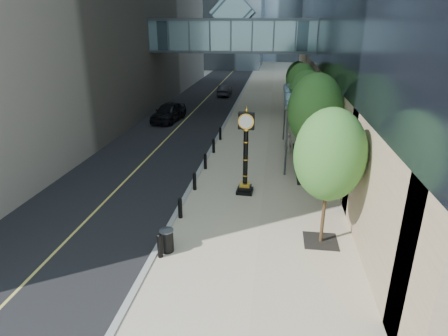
{
  "coord_description": "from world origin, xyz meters",
  "views": [
    {
      "loc": [
        1.44,
        -10.91,
        8.53
      ],
      "look_at": [
        -0.82,
        5.47,
        2.17
      ],
      "focal_mm": 30.0,
      "sensor_mm": 36.0,
      "label": 1
    }
  ],
  "objects_px": {
    "street_clock": "(246,158)",
    "trash_bin": "(167,241)",
    "car_far": "(225,90)",
    "pedestrian": "(288,143)",
    "car_near": "(169,112)"
  },
  "relations": [
    {
      "from": "street_clock",
      "to": "trash_bin",
      "type": "height_order",
      "value": "street_clock"
    },
    {
      "from": "trash_bin",
      "to": "car_far",
      "type": "relative_size",
      "value": 0.22
    },
    {
      "from": "pedestrian",
      "to": "car_far",
      "type": "distance_m",
      "value": 23.55
    },
    {
      "from": "street_clock",
      "to": "pedestrian",
      "type": "height_order",
      "value": "street_clock"
    },
    {
      "from": "street_clock",
      "to": "car_far",
      "type": "bearing_deg",
      "value": 102.53
    },
    {
      "from": "street_clock",
      "to": "trash_bin",
      "type": "relative_size",
      "value": 5.08
    },
    {
      "from": "car_far",
      "to": "car_near",
      "type": "bearing_deg",
      "value": 77.01
    },
    {
      "from": "street_clock",
      "to": "car_near",
      "type": "xyz_separation_m",
      "value": [
        -8.44,
        15.14,
        -1.17
      ]
    },
    {
      "from": "car_near",
      "to": "car_far",
      "type": "height_order",
      "value": "car_near"
    },
    {
      "from": "pedestrian",
      "to": "car_far",
      "type": "bearing_deg",
      "value": -81.18
    },
    {
      "from": "trash_bin",
      "to": "pedestrian",
      "type": "height_order",
      "value": "pedestrian"
    },
    {
      "from": "street_clock",
      "to": "car_far",
      "type": "height_order",
      "value": "street_clock"
    },
    {
      "from": "pedestrian",
      "to": "car_near",
      "type": "distance_m",
      "value": 13.65
    },
    {
      "from": "street_clock",
      "to": "pedestrian",
      "type": "relative_size",
      "value": 2.95
    },
    {
      "from": "street_clock",
      "to": "pedestrian",
      "type": "distance_m",
      "value": 7.33
    }
  ]
}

